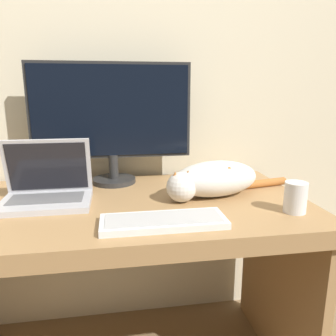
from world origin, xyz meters
name	(u,v)px	position (x,y,z in m)	size (l,w,h in m)	color
wall_back	(111,52)	(0.00, 0.77, 1.30)	(6.40, 0.06, 2.60)	beige
desk	(118,243)	(0.00, 0.35, 0.58)	(1.39, 0.71, 0.75)	#A37A4C
monitor	(112,118)	(-0.01, 0.61, 1.02)	(0.66, 0.19, 0.50)	#282828
laptop	(47,191)	(-0.24, 0.38, 0.79)	(0.31, 0.21, 0.22)	#B7B7BC
external_keyboard	(163,221)	(0.14, 0.12, 0.76)	(0.38, 0.14, 0.02)	white
cat	(213,179)	(0.36, 0.36, 0.81)	(0.53, 0.24, 0.13)	silver
coffee_mug	(295,197)	(0.58, 0.16, 0.80)	(0.07, 0.07, 0.10)	white
small_toy	(213,173)	(0.44, 0.61, 0.77)	(0.05, 0.05, 0.05)	gold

